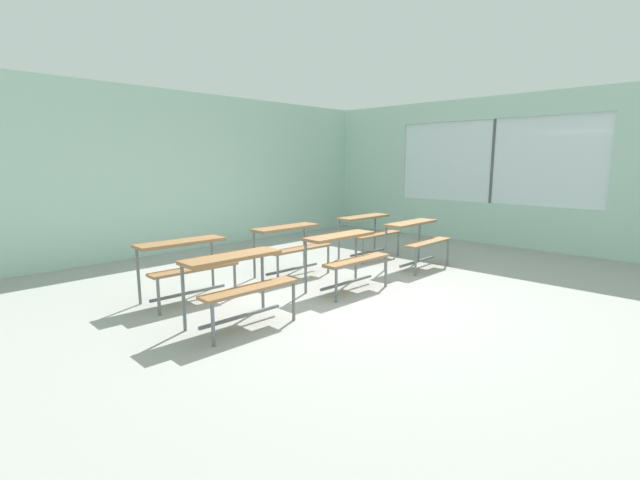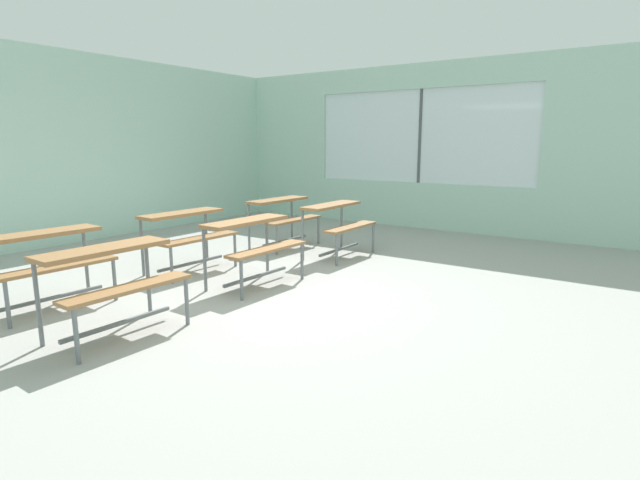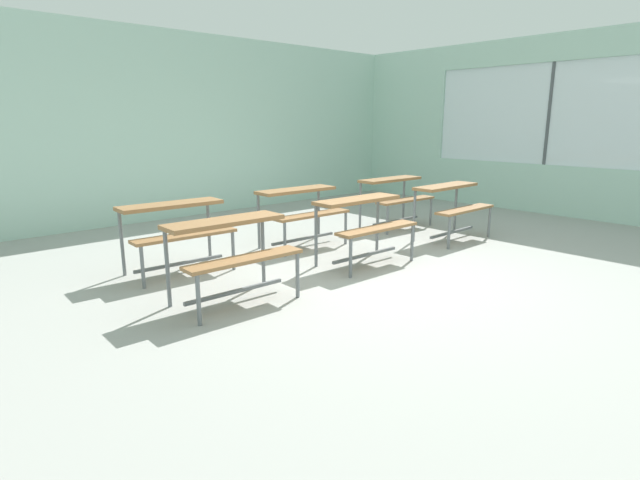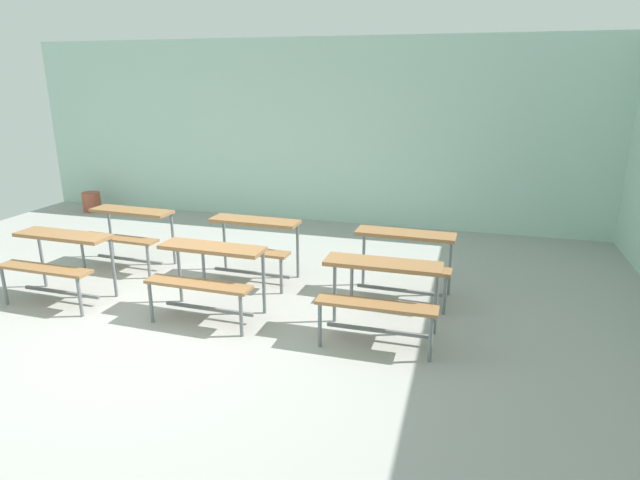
% 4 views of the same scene
% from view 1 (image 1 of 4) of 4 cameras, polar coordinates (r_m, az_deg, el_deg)
% --- Properties ---
extents(ground, '(10.00, 9.00, 0.05)m').
position_cam_1_polar(ground, '(5.63, 4.59, -8.03)').
color(ground, '#9E9E99').
extents(wall_back, '(10.00, 0.12, 3.00)m').
position_cam_1_polar(wall_back, '(8.90, -18.55, 8.16)').
color(wall_back, silver).
rests_on(wall_back, ground).
extents(wall_right, '(0.12, 9.00, 3.00)m').
position_cam_1_polar(wall_right, '(9.71, 24.57, 7.58)').
color(wall_right, silver).
rests_on(wall_right, ground).
extents(desk_bench_r0c0, '(1.12, 0.62, 0.74)m').
position_cam_1_polar(desk_bench_r0c0, '(4.74, -10.40, -4.20)').
color(desk_bench_r0c0, olive).
rests_on(desk_bench_r0c0, ground).
extents(desk_bench_r0c1, '(1.12, 0.62, 0.74)m').
position_cam_1_polar(desk_bench_r0c1, '(5.97, 3.30, -1.11)').
color(desk_bench_r0c1, olive).
rests_on(desk_bench_r0c1, ground).
extents(desk_bench_r0c2, '(1.10, 0.59, 0.74)m').
position_cam_1_polar(desk_bench_r0c2, '(7.38, 12.26, 0.84)').
color(desk_bench_r0c2, olive).
rests_on(desk_bench_r0c2, ground).
extents(desk_bench_r1c0, '(1.13, 0.64, 0.74)m').
position_cam_1_polar(desk_bench_r1c0, '(5.74, -16.76, -1.98)').
color(desk_bench_r1c0, olive).
rests_on(desk_bench_r1c0, ground).
extents(desk_bench_r1c1, '(1.12, 0.63, 0.74)m').
position_cam_1_polar(desk_bench_r1c1, '(6.72, -3.75, 0.16)').
color(desk_bench_r1c1, olive).
rests_on(desk_bench_r1c1, ground).
extents(desk_bench_r1c2, '(1.12, 0.63, 0.74)m').
position_cam_1_polar(desk_bench_r1c2, '(8.02, 6.19, 1.75)').
color(desk_bench_r1c2, olive).
rests_on(desk_bench_r1c2, ground).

